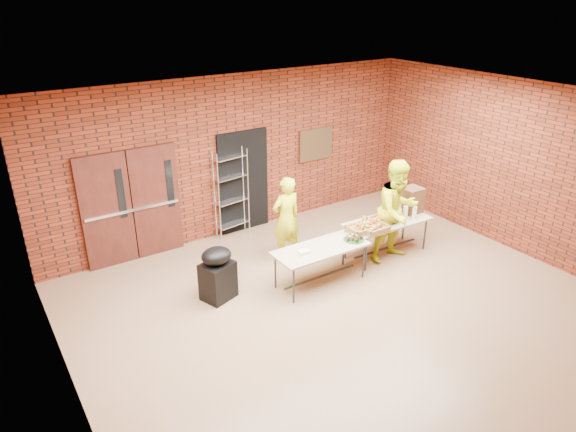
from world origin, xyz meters
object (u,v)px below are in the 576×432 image
object	(u,v)px
covered_grill	(218,273)
wire_rack	(232,194)
coffee_dispenser	(412,200)
table_left	(321,251)
volunteer_woman	(286,218)
table_right	(387,224)
volunteer_man	(397,211)

from	to	relation	value
covered_grill	wire_rack	bearing A→B (deg)	37.51
wire_rack	coffee_dispenser	bearing A→B (deg)	-48.34
table_left	covered_grill	distance (m)	1.76
volunteer_woman	wire_rack	bearing A→B (deg)	-74.82
wire_rack	table_left	size ratio (longest dim) A/B	1.10
table_left	coffee_dispenser	size ratio (longest dim) A/B	3.36
wire_rack	table_right	distance (m)	3.09
coffee_dispenser	covered_grill	distance (m)	4.03
wire_rack	volunteer_man	xyz separation A→B (m)	(2.07, -2.50, 0.05)
wire_rack	volunteer_woman	size ratio (longest dim) A/B	1.14
volunteer_man	table_right	bearing A→B (deg)	99.08
table_right	table_left	bearing A→B (deg)	-172.58
coffee_dispenser	volunteer_woman	size ratio (longest dim) A/B	0.31
wire_rack	table_right	world-z (taller)	wire_rack
covered_grill	volunteer_man	bearing A→B (deg)	-28.32
table_left	volunteer_man	bearing A→B (deg)	-0.70
volunteer_woman	volunteer_man	bearing A→B (deg)	145.12
table_left	volunteer_woman	distance (m)	1.11
table_left	covered_grill	bearing A→B (deg)	162.88
table_left	volunteer_man	xyz separation A→B (m)	(1.69, -0.03, 0.34)
coffee_dispenser	volunteer_man	size ratio (longest dim) A/B	0.26
table_left	covered_grill	xyz separation A→B (m)	(-1.67, 0.53, -0.16)
table_left	volunteer_woman	size ratio (longest dim) A/B	1.04
volunteer_woman	volunteer_man	world-z (taller)	volunteer_man
wire_rack	coffee_dispenser	size ratio (longest dim) A/B	3.70
volunteer_man	volunteer_woman	bearing A→B (deg)	146.53
table_left	covered_grill	world-z (taller)	covered_grill
volunteer_man	coffee_dispenser	bearing A→B (deg)	22.66
table_left	table_right	distance (m)	1.67
coffee_dispenser	volunteer_woman	xyz separation A→B (m)	(-2.31, 0.87, -0.14)
volunteer_woman	volunteer_man	xyz separation A→B (m)	(1.67, -1.13, 0.16)
wire_rack	table_left	distance (m)	2.51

